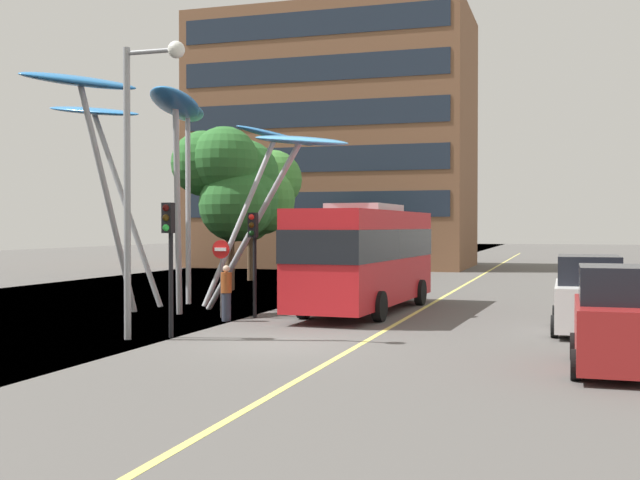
% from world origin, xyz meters
% --- Properties ---
extents(ground, '(120.00, 240.00, 0.10)m').
position_xyz_m(ground, '(-0.68, 0.00, -0.05)').
color(ground, '#54514F').
extents(red_bus, '(3.14, 9.72, 3.72)m').
position_xyz_m(red_bus, '(0.39, 7.96, 2.03)').
color(red_bus, red).
rests_on(red_bus, ground).
extents(leaf_sculpture, '(12.50, 10.69, 8.15)m').
position_xyz_m(leaf_sculpture, '(-6.03, 6.78, 6.45)').
color(leaf_sculpture, '#9EA0A5').
rests_on(leaf_sculpture, ground).
extents(traffic_light_kerb_near, '(0.28, 0.42, 3.58)m').
position_xyz_m(traffic_light_kerb_near, '(-2.98, 0.10, 2.60)').
color(traffic_light_kerb_near, black).
rests_on(traffic_light_kerb_near, ground).
extents(traffic_light_kerb_far, '(0.28, 0.42, 3.40)m').
position_xyz_m(traffic_light_kerb_far, '(-2.59, 5.05, 2.47)').
color(traffic_light_kerb_far, black).
rests_on(traffic_light_kerb_far, ground).
extents(car_parked_near, '(2.07, 3.94, 2.15)m').
position_xyz_m(car_parked_near, '(8.15, -1.52, 1.01)').
color(car_parked_near, maroon).
rests_on(car_parked_near, ground).
extents(car_parked_mid, '(1.98, 4.37, 2.14)m').
position_xyz_m(car_parked_mid, '(7.63, 4.60, 1.00)').
color(car_parked_mid, silver).
rests_on(car_parked_mid, ground).
extents(street_lamp, '(1.74, 0.44, 7.67)m').
position_xyz_m(street_lamp, '(-3.52, -0.44, 4.90)').
color(street_lamp, gray).
rests_on(street_lamp, ground).
extents(tree_pavement_near, '(4.75, 4.57, 7.45)m').
position_xyz_m(tree_pavement_near, '(-7.54, 14.65, 4.91)').
color(tree_pavement_near, brown).
rests_on(tree_pavement_near, ground).
extents(tree_pavement_far, '(5.12, 5.47, 7.18)m').
position_xyz_m(tree_pavement_far, '(-9.13, 21.65, 4.53)').
color(tree_pavement_far, brown).
rests_on(tree_pavement_far, ground).
extents(pedestrian, '(0.34, 0.34, 1.74)m').
position_xyz_m(pedestrian, '(-3.09, 4.04, 0.88)').
color(pedestrian, '#2D3342').
rests_on(pedestrian, ground).
extents(no_entry_sign, '(0.60, 0.12, 2.52)m').
position_xyz_m(no_entry_sign, '(-3.63, 4.84, 1.68)').
color(no_entry_sign, gray).
rests_on(no_entry_sign, ground).
extents(backdrop_building, '(20.00, 10.89, 18.44)m').
position_xyz_m(backdrop_building, '(-9.55, 38.21, 9.23)').
color(backdrop_building, brown).
rests_on(backdrop_building, ground).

